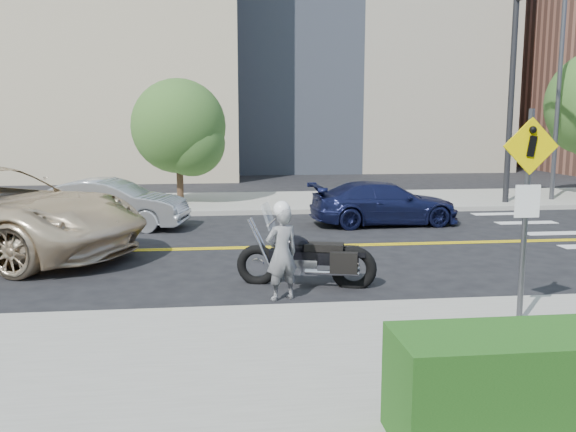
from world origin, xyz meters
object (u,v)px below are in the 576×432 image
(pedestrian_sign, at_px, (527,197))
(parked_car_blue, at_px, (384,203))
(motorcycle, at_px, (306,245))
(parked_car_silver, at_px, (111,204))
(motorcyclist, at_px, (282,251))

(pedestrian_sign, distance_m, parked_car_blue, 9.23)
(parked_car_blue, bearing_deg, motorcycle, 150.03)
(motorcycle, relative_size, parked_car_silver, 0.59)
(motorcyclist, distance_m, parked_car_blue, 7.98)
(motorcyclist, height_order, parked_car_blue, motorcyclist)
(parked_car_silver, relative_size, parked_car_blue, 0.97)
(parked_car_blue, bearing_deg, parked_car_silver, 85.29)
(pedestrian_sign, xyz_separation_m, parked_car_blue, (0.55, 9.11, -1.34))
(pedestrian_sign, height_order, parked_car_silver, pedestrian_sign)
(motorcyclist, distance_m, motorcycle, 0.98)
(pedestrian_sign, bearing_deg, parked_car_blue, 86.54)
(parked_car_blue, bearing_deg, motorcyclist, 149.27)
(motorcycle, bearing_deg, parked_car_silver, 140.29)
(motorcyclist, relative_size, motorcycle, 0.68)
(pedestrian_sign, relative_size, motorcyclist, 1.78)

